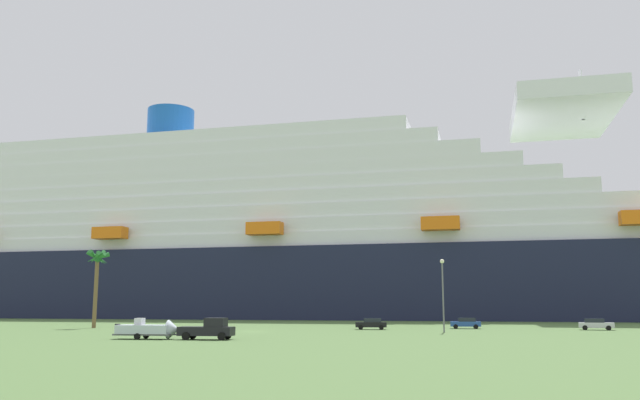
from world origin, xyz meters
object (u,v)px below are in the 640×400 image
Objects in this scene: pickup_truck at (209,329)px; parked_car_silver_sedan at (596,324)px; parked_car_blue_suv at (466,323)px; small_boat_on_trailer at (151,330)px; parked_car_black_coupe at (371,324)px; palm_tree at (97,265)px; street_lamp at (443,285)px; cruise_ship at (280,244)px.

pickup_truck is 55.27m from parked_car_silver_sedan.
pickup_truck is at bearing -129.57° from parked_car_blue_suv.
parked_car_black_coupe is at bearing 54.06° from small_boat_on_trailer.
parked_car_black_coupe is at bearing -174.09° from parked_car_silver_sedan.
small_boat_on_trailer is at bearing -52.59° from palm_tree.
parked_car_blue_suv is 17.66m from parked_car_silver_sedan.
small_boat_on_trailer is 35.83m from palm_tree.
street_lamp reaches higher than parked_car_black_coupe.
street_lamp is (24.28, 20.52, 4.90)m from pickup_truck.
palm_tree is at bearing 134.67° from pickup_truck.
parked_car_blue_suv is (27.83, 33.67, -0.21)m from pickup_truck.
parked_car_blue_suv is at bearing 173.20° from parked_car_silver_sedan.
street_lamp is (30.45, 20.53, 4.98)m from small_boat_on_trailer.
small_boat_on_trailer is at bearing -85.52° from cruise_ship.
palm_tree is 2.62× the size of parked_car_black_coupe.
palm_tree is (-21.15, 27.66, 8.47)m from small_boat_on_trailer.
palm_tree is 2.46× the size of parked_car_silver_sedan.
cruise_ship reaches higher than street_lamp.
parked_car_blue_suv is (3.55, 13.15, -5.11)m from street_lamp.
parked_car_black_coupe is (20.58, 28.38, -0.13)m from small_boat_on_trailer.
pickup_truck is 39.76m from palm_tree.
cruise_ship is 68.38m from palm_tree.
street_lamp is (37.82, -73.50, -12.39)m from cruise_ship.
parked_car_black_coupe is 14.43m from parked_car_blue_suv.
cruise_ship is at bearing 98.20° from pickup_truck.
cruise_ship is at bearing 133.33° from parked_car_silver_sedan.
small_boat_on_trailer is at bearing -179.88° from pickup_truck.
street_lamp is at bearing -105.10° from parked_car_blue_suv.
cruise_ship is at bearing 124.43° from parked_car_blue_suv.
pickup_truck is at bearing -45.33° from palm_tree.
pickup_truck is at bearing -145.16° from parked_car_silver_sedan.
pickup_truck reaches higher than parked_car_black_coupe.
parked_car_silver_sedan is (21.09, 11.05, -5.11)m from street_lamp.
cruise_ship reaches higher than small_boat_on_trailer.
small_boat_on_trailer is 0.66× the size of palm_tree.
parked_car_black_coupe is (27.95, -65.66, -17.50)m from cruise_ship.
palm_tree reaches higher than small_boat_on_trailer.
parked_car_silver_sedan is at bearing -46.67° from cruise_ship.
parked_car_blue_suv and parked_car_silver_sedan have the same top height.
cruise_ship is 95.91m from small_boat_on_trailer.
palm_tree is 73.30m from parked_car_silver_sedan.
small_boat_on_trailer is 60.45m from parked_car_silver_sedan.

